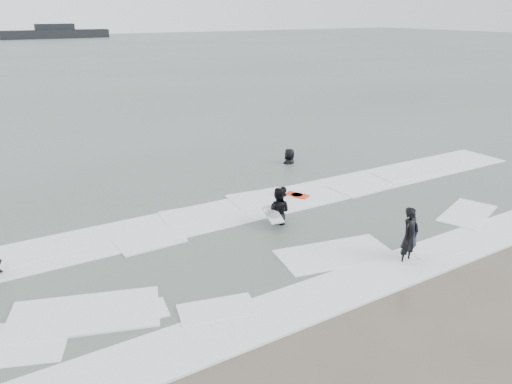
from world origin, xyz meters
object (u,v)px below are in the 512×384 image
surfer_right_far (289,164)px  vessel_horizon (55,33)px  surfer_wading (278,223)px  surfer_right_near (283,198)px  surfer_centre (407,262)px

surfer_right_far → vessel_horizon: (12.59, 130.83, 1.42)m
surfer_wading → surfer_right_far: size_ratio=1.00×
surfer_right_near → surfer_wading: bearing=-2.1°
surfer_centre → surfer_right_far: 11.03m
surfer_wading → surfer_right_far: 7.65m
surfer_centre → surfer_right_far: (2.87, 10.65, 0.00)m
surfer_right_near → surfer_right_far: 4.93m
surfer_wading → vessel_horizon: bearing=-55.2°
surfer_centre → surfer_wading: bearing=102.2°
vessel_horizon → surfer_wading: bearing=-97.2°
surfer_centre → surfer_wading: 4.96m
vessel_horizon → surfer_centre: bearing=-96.2°
surfer_right_far → surfer_wading: bearing=10.6°
surfer_right_near → vessel_horizon: size_ratio=0.06×
surfer_right_near → surfer_right_far: bearing=178.8°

